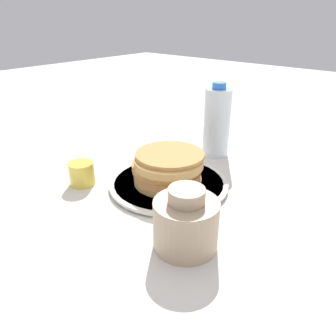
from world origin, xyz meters
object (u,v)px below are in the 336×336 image
Objects in this scene: plate at (168,183)px; pancake_stack at (167,167)px; juice_glass at (82,173)px; cream_jug at (186,222)px; water_bottle_near at (217,122)px.

pancake_stack is (0.00, 0.00, 0.04)m from plate.
juice_glass is 0.52× the size of cream_jug.
pancake_stack reaches higher than juice_glass.
plate is at bearing -41.43° from cream_jug.
pancake_stack is at bearing -41.09° from cream_jug.
pancake_stack is 1.51× the size of cream_jug.
pancake_stack is at bearing 94.87° from water_bottle_near.
water_bottle_near reaches higher than plate.
pancake_stack reaches higher than plate.
juice_glass is at bearing -3.68° from cream_jug.
plate is at bearing -142.16° from juice_glass.
plate is 2.44× the size of cream_jug.
cream_jug reaches higher than plate.
pancake_stack is 0.21m from juice_glass.
water_bottle_near is (-0.14, -0.36, 0.07)m from juice_glass.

